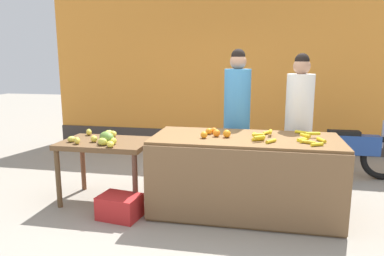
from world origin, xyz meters
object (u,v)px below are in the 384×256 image
vendor_woman_blue_shirt (237,121)px  vendor_woman_white_shirt (298,125)px  parked_motorcycle (349,151)px  produce_crate (120,207)px  produce_sack (182,166)px

vendor_woman_blue_shirt → vendor_woman_white_shirt: size_ratio=1.03×
parked_motorcycle → produce_crate: parked_motorcycle is taller
vendor_woman_white_shirt → produce_crate: (-1.96, -1.15, -0.78)m
parked_motorcycle → produce_crate: size_ratio=3.64×
produce_crate → produce_sack: produce_sack is taller
vendor_woman_blue_shirt → produce_sack: bearing=175.3°
parked_motorcycle → produce_sack: (-2.35, -0.73, -0.14)m
vendor_woman_blue_shirt → produce_crate: bearing=-136.0°
produce_crate → produce_sack: (0.44, 1.21, 0.13)m
parked_motorcycle → vendor_woman_white_shirt: bearing=-136.1°
produce_sack → parked_motorcycle: bearing=17.3°
vendor_woman_blue_shirt → produce_sack: size_ratio=3.61×
vendor_woman_blue_shirt → parked_motorcycle: bearing=26.4°
produce_sack → vendor_woman_white_shirt: bearing=-2.2°
parked_motorcycle → vendor_woman_blue_shirt: bearing=-153.6°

